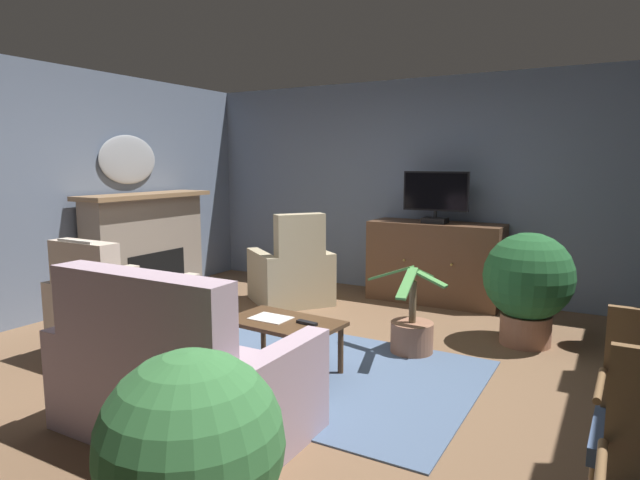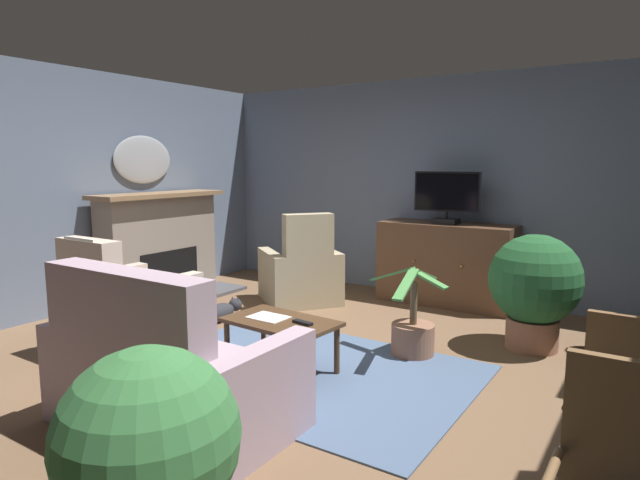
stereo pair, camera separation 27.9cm
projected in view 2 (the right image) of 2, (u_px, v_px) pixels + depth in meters
ground_plane at (298, 369)px, 4.28m from camera, size 6.54×6.24×0.04m
wall_back at (436, 188)px, 6.47m from camera, size 6.54×0.10×2.61m
wall_left at (67, 192)px, 5.72m from camera, size 0.10×6.24×2.61m
rug_central at (305, 370)px, 4.19m from camera, size 2.55×1.83×0.01m
fireplace at (161, 248)px, 6.43m from camera, size 0.83×1.71×1.26m
wall_mirror_oval at (143, 160)px, 6.41m from camera, size 0.06×0.83×0.57m
tv_cabinet at (446, 266)px, 6.14m from camera, size 1.51×0.58×0.93m
television at (447, 196)px, 5.99m from camera, size 0.75×0.20×0.58m
coffee_table at (281, 327)px, 4.13m from camera, size 0.90×0.58×0.41m
tv_remote at (303, 323)px, 4.02m from camera, size 0.18×0.07×0.02m
folded_newspaper at (268, 317)px, 4.19m from camera, size 0.31×0.23×0.01m
sofa_floral at (167, 376)px, 3.24m from camera, size 1.49×0.88×1.03m
armchair_by_fireplace at (301, 275)px, 6.20m from camera, size 1.14×1.14×1.06m
armchair_beside_cabinet at (125, 313)px, 4.65m from camera, size 0.90×0.92×1.02m
side_chair_mid_row at (635, 435)px, 2.18m from camera, size 0.50×0.48×0.97m
potted_plant_tall_palm_by_window at (535, 285)px, 4.62m from camera, size 0.78×0.78×1.01m
potted_plant_leafy_by_curtain at (149, 447)px, 1.95m from camera, size 0.68×0.68×0.96m
potted_plant_on_hearth_side at (413, 334)px, 4.52m from camera, size 0.72×0.86×0.75m
cat at (221, 312)px, 5.50m from camera, size 0.19×0.74×0.21m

